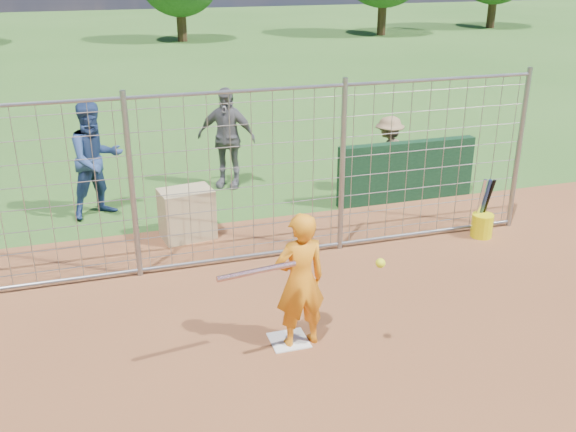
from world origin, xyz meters
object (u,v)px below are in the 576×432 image
object	(u,v)px
bystander_b	(226,138)
bucket_with_bats	(482,222)
batter	(300,281)
equipment_bin	(187,214)
bystander_c	(388,155)
bystander_a	(96,160)

from	to	relation	value
bystander_b	bucket_with_bats	world-z (taller)	bystander_b
bystander_b	batter	bearing A→B (deg)	-64.29
batter	equipment_bin	distance (m)	3.49
bystander_c	equipment_bin	distance (m)	4.05
batter	bystander_b	size ratio (longest dim) A/B	0.84
bystander_a	bucket_with_bats	distance (m)	6.41
bystander_c	equipment_bin	size ratio (longest dim) A/B	1.82
batter	bystander_c	world-z (taller)	batter
batter	bystander_c	size ratio (longest dim) A/B	1.11
bystander_c	bucket_with_bats	bearing A→B (deg)	72.25
batter	bystander_a	distance (m)	5.20
bystander_b	equipment_bin	world-z (taller)	bystander_b
batter	bucket_with_bats	size ratio (longest dim) A/B	1.66
batter	bucket_with_bats	bearing A→B (deg)	-155.83
bystander_a	equipment_bin	xyz separation A→B (m)	(1.27, -1.40, -0.59)
bystander_a	bystander_c	xyz separation A→B (m)	(5.19, -0.41, -0.26)
batter	bystander_a	world-z (taller)	bystander_a
equipment_bin	bucket_with_bats	bearing A→B (deg)	-25.08
bucket_with_bats	bystander_c	bearing A→B (deg)	103.22
batter	bucket_with_bats	distance (m)	4.26
bystander_c	bucket_with_bats	size ratio (longest dim) A/B	1.49
bystander_c	equipment_bin	xyz separation A→B (m)	(-3.92, -0.99, -0.33)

